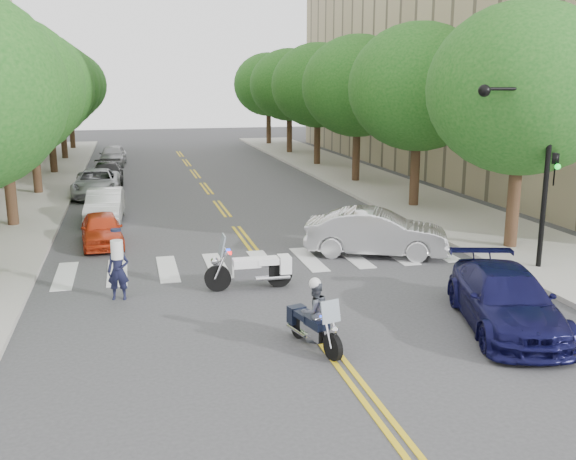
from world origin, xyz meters
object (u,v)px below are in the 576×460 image
object	(u,v)px
motorcycle_police	(313,316)
motorcycle_parked	(256,269)
convertible	(376,233)
officer_standing	(118,271)
sedan_blue	(505,300)

from	to	relation	value
motorcycle_police	motorcycle_parked	world-z (taller)	motorcycle_police
motorcycle_parked	convertible	xyz separation A→B (m)	(4.67, 2.57, 0.22)
officer_standing	sedan_blue	bearing A→B (deg)	-16.57
motorcycle_parked	sedan_blue	xyz separation A→B (m)	(5.20, -4.43, 0.14)
motorcycle_parked	officer_standing	xyz separation A→B (m)	(-3.82, -0.04, 0.23)
officer_standing	convertible	size ratio (longest dim) A/B	0.33
motorcycle_police	officer_standing	xyz separation A→B (m)	(-4.23, 4.40, 0.06)
convertible	sedan_blue	size ratio (longest dim) A/B	0.98
motorcycle_parked	sedan_blue	world-z (taller)	motorcycle_parked
convertible	sedan_blue	bearing A→B (deg)	-151.72
motorcycle_police	officer_standing	bearing A→B (deg)	-61.42
sedan_blue	motorcycle_parked	bearing A→B (deg)	154.86
sedan_blue	convertible	bearing A→B (deg)	109.60
sedan_blue	officer_standing	bearing A→B (deg)	169.30
officer_standing	sedan_blue	xyz separation A→B (m)	(9.02, -4.39, -0.08)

